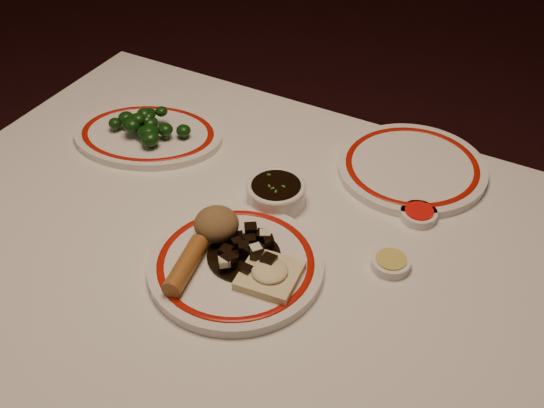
{
  "coord_description": "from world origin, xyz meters",
  "views": [
    {
      "loc": [
        0.45,
        -0.7,
        1.54
      ],
      "look_at": [
        0.03,
        0.07,
        0.8
      ],
      "focal_mm": 45.0,
      "sensor_mm": 36.0,
      "label": 1
    }
  ],
  "objects_px": {
    "main_plate": "(236,265)",
    "spring_roll": "(186,265)",
    "dining_table": "(239,281)",
    "broccoli_plate": "(148,135)",
    "soy_bowl": "(276,194)",
    "rice_mound": "(216,224)",
    "stirfry_heap": "(247,252)",
    "broccoli_pile": "(145,124)",
    "fried_wonton": "(270,274)"
  },
  "relations": [
    {
      "from": "dining_table",
      "to": "stirfry_heap",
      "type": "relative_size",
      "value": 10.02
    },
    {
      "from": "dining_table",
      "to": "soy_bowl",
      "type": "height_order",
      "value": "soy_bowl"
    },
    {
      "from": "spring_roll",
      "to": "stirfry_heap",
      "type": "distance_m",
      "value": 0.1
    },
    {
      "from": "stirfry_heap",
      "to": "broccoli_pile",
      "type": "distance_m",
      "value": 0.41
    },
    {
      "from": "broccoli_plate",
      "to": "soy_bowl",
      "type": "distance_m",
      "value": 0.33
    },
    {
      "from": "spring_roll",
      "to": "soy_bowl",
      "type": "height_order",
      "value": "spring_roll"
    },
    {
      "from": "dining_table",
      "to": "soy_bowl",
      "type": "relative_size",
      "value": 11.51
    },
    {
      "from": "dining_table",
      "to": "rice_mound",
      "type": "height_order",
      "value": "rice_mound"
    },
    {
      "from": "broccoli_plate",
      "to": "soy_bowl",
      "type": "height_order",
      "value": "soy_bowl"
    },
    {
      "from": "main_plate",
      "to": "rice_mound",
      "type": "distance_m",
      "value": 0.08
    },
    {
      "from": "rice_mound",
      "to": "spring_roll",
      "type": "height_order",
      "value": "rice_mound"
    },
    {
      "from": "dining_table",
      "to": "main_plate",
      "type": "xyz_separation_m",
      "value": [
        0.03,
        -0.05,
        0.1
      ]
    },
    {
      "from": "main_plate",
      "to": "broccoli_plate",
      "type": "height_order",
      "value": "main_plate"
    },
    {
      "from": "main_plate",
      "to": "broccoli_plate",
      "type": "bearing_deg",
      "value": 146.22
    },
    {
      "from": "rice_mound",
      "to": "broccoli_pile",
      "type": "bearing_deg",
      "value": 146.77
    },
    {
      "from": "rice_mound",
      "to": "broccoli_pile",
      "type": "distance_m",
      "value": 0.34
    },
    {
      "from": "dining_table",
      "to": "spring_roll",
      "type": "xyz_separation_m",
      "value": [
        -0.02,
        -0.11,
        0.13
      ]
    },
    {
      "from": "spring_roll",
      "to": "broccoli_plate",
      "type": "height_order",
      "value": "spring_roll"
    },
    {
      "from": "soy_bowl",
      "to": "broccoli_plate",
      "type": "bearing_deg",
      "value": 170.49
    },
    {
      "from": "spring_roll",
      "to": "stirfry_heap",
      "type": "bearing_deg",
      "value": 38.27
    },
    {
      "from": "dining_table",
      "to": "broccoli_pile",
      "type": "xyz_separation_m",
      "value": [
        -0.31,
        0.17,
        0.13
      ]
    },
    {
      "from": "stirfry_heap",
      "to": "soy_bowl",
      "type": "bearing_deg",
      "value": 101.95
    },
    {
      "from": "spring_roll",
      "to": "soy_bowl",
      "type": "relative_size",
      "value": 1.09
    },
    {
      "from": "broccoli_plate",
      "to": "dining_table",
      "type": "bearing_deg",
      "value": -29.39
    },
    {
      "from": "spring_roll",
      "to": "main_plate",
      "type": "bearing_deg",
      "value": 34.91
    },
    {
      "from": "rice_mound",
      "to": "stirfry_heap",
      "type": "xyz_separation_m",
      "value": [
        0.07,
        -0.02,
        -0.02
      ]
    },
    {
      "from": "main_plate",
      "to": "spring_roll",
      "type": "bearing_deg",
      "value": -134.28
    },
    {
      "from": "rice_mound",
      "to": "spring_roll",
      "type": "distance_m",
      "value": 0.09
    },
    {
      "from": "main_plate",
      "to": "fried_wonton",
      "type": "bearing_deg",
      "value": -4.93
    },
    {
      "from": "stirfry_heap",
      "to": "broccoli_pile",
      "type": "xyz_separation_m",
      "value": [
        -0.35,
        0.21,
        0.01
      ]
    },
    {
      "from": "dining_table",
      "to": "broccoli_plate",
      "type": "xyz_separation_m",
      "value": [
        -0.32,
        0.18,
        0.1
      ]
    },
    {
      "from": "spring_roll",
      "to": "fried_wonton",
      "type": "height_order",
      "value": "spring_roll"
    },
    {
      "from": "fried_wonton",
      "to": "broccoli_pile",
      "type": "bearing_deg",
      "value": 150.64
    },
    {
      "from": "dining_table",
      "to": "broccoli_plate",
      "type": "height_order",
      "value": "broccoli_plate"
    },
    {
      "from": "spring_roll",
      "to": "stirfry_heap",
      "type": "height_order",
      "value": "stirfry_heap"
    },
    {
      "from": "dining_table",
      "to": "stirfry_heap",
      "type": "distance_m",
      "value": 0.13
    },
    {
      "from": "rice_mound",
      "to": "soy_bowl",
      "type": "xyz_separation_m",
      "value": [
        0.03,
        0.14,
        -0.02
      ]
    },
    {
      "from": "dining_table",
      "to": "fried_wonton",
      "type": "relative_size",
      "value": 12.33
    },
    {
      "from": "main_plate",
      "to": "broccoli_plate",
      "type": "distance_m",
      "value": 0.42
    },
    {
      "from": "spring_roll",
      "to": "soy_bowl",
      "type": "xyz_separation_m",
      "value": [
        0.03,
        0.23,
        -0.01
      ]
    },
    {
      "from": "broccoli_pile",
      "to": "soy_bowl",
      "type": "relative_size",
      "value": 1.55
    },
    {
      "from": "spring_roll",
      "to": "broccoli_plate",
      "type": "xyz_separation_m",
      "value": [
        -0.29,
        0.29,
        -0.02
      ]
    },
    {
      "from": "rice_mound",
      "to": "fried_wonton",
      "type": "xyz_separation_m",
      "value": [
        0.12,
        -0.04,
        -0.02
      ]
    },
    {
      "from": "fried_wonton",
      "to": "stirfry_heap",
      "type": "bearing_deg",
      "value": 155.91
    },
    {
      "from": "main_plate",
      "to": "fried_wonton",
      "type": "height_order",
      "value": "fried_wonton"
    },
    {
      "from": "rice_mound",
      "to": "main_plate",
      "type": "bearing_deg",
      "value": -32.57
    },
    {
      "from": "dining_table",
      "to": "spring_roll",
      "type": "bearing_deg",
      "value": -102.48
    },
    {
      "from": "main_plate",
      "to": "rice_mound",
      "type": "bearing_deg",
      "value": 147.43
    },
    {
      "from": "main_plate",
      "to": "soy_bowl",
      "type": "xyz_separation_m",
      "value": [
        -0.02,
        0.18,
        0.01
      ]
    },
    {
      "from": "dining_table",
      "to": "soy_bowl",
      "type": "xyz_separation_m",
      "value": [
        0.01,
        0.12,
        0.11
      ]
    }
  ]
}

